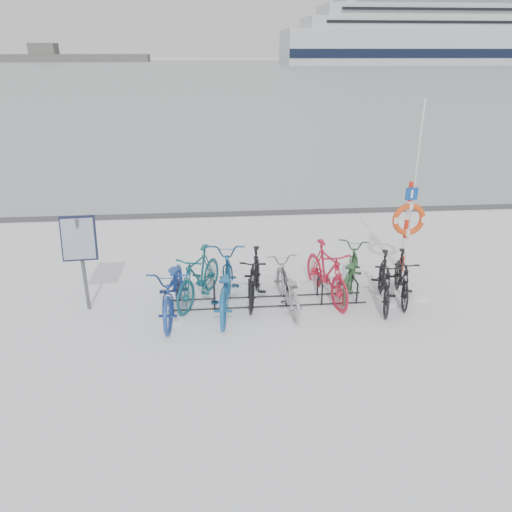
% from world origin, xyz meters
% --- Properties ---
extents(ground, '(900.00, 900.00, 0.00)m').
position_xyz_m(ground, '(0.00, 0.00, 0.00)').
color(ground, white).
rests_on(ground, ground).
extents(ice_sheet, '(400.00, 298.00, 0.02)m').
position_xyz_m(ice_sheet, '(0.00, 155.00, 0.01)').
color(ice_sheet, '#9DAAB1').
rests_on(ice_sheet, ground).
extents(quay_edge, '(400.00, 0.25, 0.10)m').
position_xyz_m(quay_edge, '(0.00, 5.90, 0.05)').
color(quay_edge, '#3F3F42').
rests_on(quay_edge, ground).
extents(bike_rack, '(4.00, 0.48, 0.46)m').
position_xyz_m(bike_rack, '(0.00, 0.00, 0.18)').
color(bike_rack, black).
rests_on(bike_rack, ground).
extents(info_board, '(0.66, 0.29, 1.94)m').
position_xyz_m(info_board, '(-3.58, 0.02, 1.39)').
color(info_board, '#595B5E').
rests_on(info_board, ground).
extents(lifebuoy_station, '(0.75, 0.22, 3.88)m').
position_xyz_m(lifebuoy_station, '(3.28, 1.18, 1.30)').
color(lifebuoy_station, red).
rests_on(lifebuoy_station, ground).
extents(cruise_ferry, '(142.29, 26.83, 46.75)m').
position_xyz_m(cruise_ferry, '(97.36, 188.06, 12.73)').
color(cruise_ferry, silver).
rests_on(cruise_ferry, ground).
extents(bike_0, '(0.92, 2.23, 1.14)m').
position_xyz_m(bike_0, '(-1.85, -0.29, 0.57)').
color(bike_0, '#1F4196').
rests_on(bike_0, ground).
extents(bike_1, '(1.30, 1.95, 1.15)m').
position_xyz_m(bike_1, '(-1.38, 0.21, 0.57)').
color(bike_1, '#11535F').
rests_on(bike_1, ground).
extents(bike_2, '(0.98, 2.28, 1.16)m').
position_xyz_m(bike_2, '(-0.87, -0.19, 0.58)').
color(bike_2, '#185B97').
rests_on(bike_2, ground).
extents(bike_3, '(0.84, 1.86, 1.08)m').
position_xyz_m(bike_3, '(-0.25, 0.17, 0.54)').
color(bike_3, black).
rests_on(bike_3, ground).
extents(bike_4, '(0.81, 1.88, 0.96)m').
position_xyz_m(bike_4, '(0.36, -0.20, 0.48)').
color(bike_4, '#919498').
rests_on(bike_4, ground).
extents(bike_5, '(0.97, 2.06, 1.19)m').
position_xyz_m(bike_5, '(1.24, 0.13, 0.60)').
color(bike_5, '#B91830').
rests_on(bike_5, ground).
extents(bike_6, '(1.34, 2.03, 1.00)m').
position_xyz_m(bike_6, '(1.80, 0.40, 0.50)').
color(bike_6, '#2A5A30').
rests_on(bike_6, ground).
extents(bike_7, '(0.90, 1.86, 1.08)m').
position_xyz_m(bike_7, '(2.33, -0.25, 0.54)').
color(bike_7, black).
rests_on(bike_7, ground).
extents(bike_8, '(0.82, 1.75, 1.02)m').
position_xyz_m(bike_8, '(2.77, -0.05, 0.51)').
color(bike_8, black).
rests_on(bike_8, ground).
extents(snow_drifts, '(5.52, 1.85, 0.19)m').
position_xyz_m(snow_drifts, '(0.83, 0.11, 0.00)').
color(snow_drifts, white).
rests_on(snow_drifts, ground).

